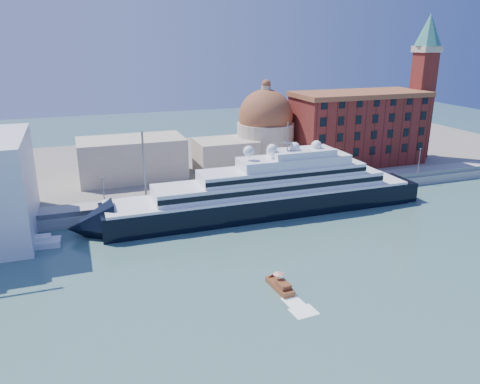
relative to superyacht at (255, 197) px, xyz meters
name	(u,v)px	position (x,y,z in m)	size (l,w,h in m)	color
ground	(274,256)	(-4.73, -23.00, -4.52)	(400.00, 400.00, 0.00)	#396360
quay	(223,198)	(-4.73, 11.00, -3.27)	(180.00, 10.00, 2.50)	gray
land	(186,162)	(-4.73, 52.00, -3.52)	(260.00, 72.00, 2.00)	slate
quay_fence	(228,197)	(-4.73, 6.50, -1.42)	(180.00, 0.10, 1.20)	slate
superyacht	(255,197)	(0.00, 0.00, 0.00)	(87.55, 12.14, 26.16)	black
service_barge	(33,244)	(-50.16, -2.25, -3.78)	(11.56, 4.50, 2.55)	white
water_taxi	(280,285)	(-8.93, -35.21, -3.75)	(2.79, 6.89, 3.19)	brown
warehouse	(358,127)	(47.27, 29.00, 9.27)	(43.00, 19.00, 23.25)	maroon
campanile	(423,78)	(71.27, 29.00, 24.24)	(8.40, 8.40, 47.00)	maroon
church	(219,143)	(1.66, 34.72, 6.39)	(66.00, 18.00, 25.50)	beige
lamp_posts	(175,173)	(-17.40, 9.27, 5.33)	(120.80, 2.40, 18.00)	slate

